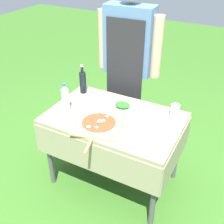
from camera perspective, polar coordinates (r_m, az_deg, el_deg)
ground_plane at (r=2.85m, az=0.37°, el=-13.42°), size 12.00×12.00×0.00m
prep_table at (r=2.43m, az=0.43°, el=-2.85°), size 1.15×0.75×0.74m
person_cook at (r=2.81m, az=3.39°, el=11.10°), size 0.65×0.23×1.73m
pizza_on_peel at (r=2.26m, az=-2.75°, el=-2.53°), size 0.45×0.58×0.05m
oil_bottle at (r=2.70m, az=-5.95°, el=6.12°), size 0.06×0.06×0.29m
water_bottle at (r=2.43m, az=-9.47°, el=2.85°), size 0.07×0.07×0.26m
herb_container at (r=2.48m, az=2.12°, el=1.34°), size 0.17×0.14×0.05m
mixing_tub at (r=2.24m, az=4.88°, el=-1.96°), size 0.15×0.15×0.10m
plate_stack at (r=2.57m, az=-4.69°, el=2.13°), size 0.24×0.24×0.03m
sauce_jar at (r=2.42m, az=12.66°, el=0.20°), size 0.08×0.08×0.11m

